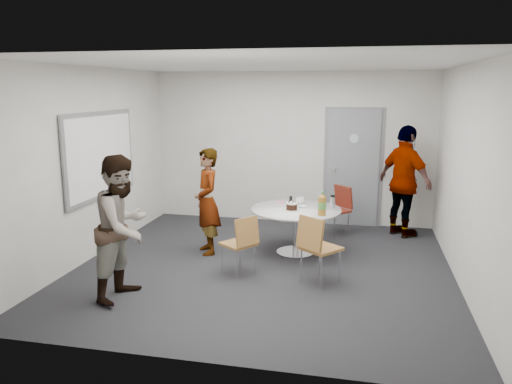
% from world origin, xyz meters
% --- Properties ---
extents(floor, '(5.00, 5.00, 0.00)m').
position_xyz_m(floor, '(0.00, 0.00, 0.00)').
color(floor, black).
rests_on(floor, ground).
extents(ceiling, '(5.00, 5.00, 0.00)m').
position_xyz_m(ceiling, '(0.00, 0.00, 2.70)').
color(ceiling, silver).
rests_on(ceiling, wall_back).
extents(wall_back, '(5.00, 0.00, 5.00)m').
position_xyz_m(wall_back, '(0.00, 2.50, 1.35)').
color(wall_back, beige).
rests_on(wall_back, floor).
extents(wall_left, '(0.00, 5.00, 5.00)m').
position_xyz_m(wall_left, '(-2.50, 0.00, 1.35)').
color(wall_left, beige).
rests_on(wall_left, floor).
extents(wall_right, '(0.00, 5.00, 5.00)m').
position_xyz_m(wall_right, '(2.50, 0.00, 1.35)').
color(wall_right, beige).
rests_on(wall_right, floor).
extents(wall_front, '(5.00, 0.00, 5.00)m').
position_xyz_m(wall_front, '(0.00, -2.50, 1.35)').
color(wall_front, beige).
rests_on(wall_front, floor).
extents(door, '(1.02, 0.17, 2.12)m').
position_xyz_m(door, '(1.10, 2.48, 1.03)').
color(door, slate).
rests_on(door, wall_back).
extents(whiteboard, '(0.04, 1.90, 1.25)m').
position_xyz_m(whiteboard, '(-2.46, 0.20, 1.45)').
color(whiteboard, slate).
rests_on(whiteboard, wall_left).
extents(table, '(1.31, 1.31, 1.02)m').
position_xyz_m(table, '(0.38, 0.67, 0.60)').
color(table, silver).
rests_on(table, floor).
extents(chair_near_left, '(0.55, 0.54, 0.79)m').
position_xyz_m(chair_near_left, '(-0.22, -0.35, 0.48)').
color(chair_near_left, brown).
rests_on(chair_near_left, floor).
extents(chair_near_right, '(0.60, 0.61, 0.88)m').
position_xyz_m(chair_near_right, '(0.75, -0.45, 0.53)').
color(chair_near_right, brown).
rests_on(chair_near_right, floor).
extents(chair_far, '(0.57, 0.57, 0.82)m').
position_xyz_m(chair_far, '(0.91, 1.79, 0.50)').
color(chair_far, maroon).
rests_on(chair_far, floor).
extents(person_main, '(0.61, 0.68, 1.56)m').
position_xyz_m(person_main, '(-0.93, 0.44, 0.78)').
color(person_main, '#A5C6EA').
rests_on(person_main, floor).
extents(person_left, '(0.74, 0.90, 1.68)m').
position_xyz_m(person_left, '(-1.39, -1.30, 0.84)').
color(person_left, white).
rests_on(person_left, floor).
extents(person_right, '(1.04, 1.10, 1.83)m').
position_xyz_m(person_right, '(1.95, 1.95, 0.91)').
color(person_right, black).
rests_on(person_right, floor).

